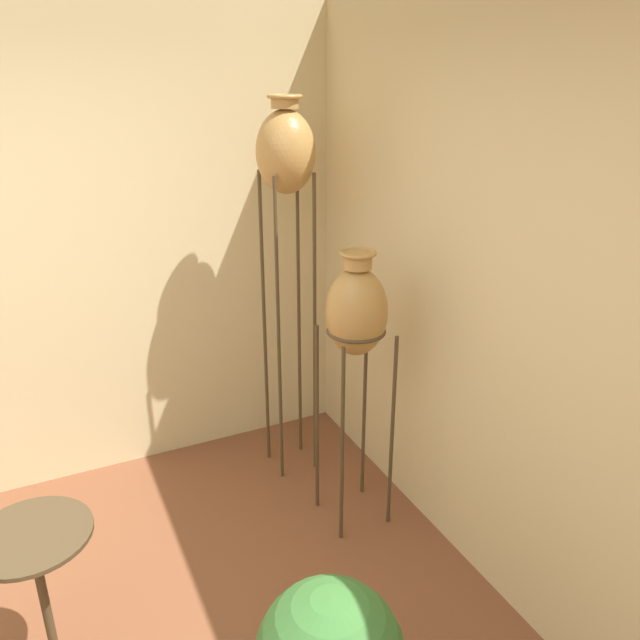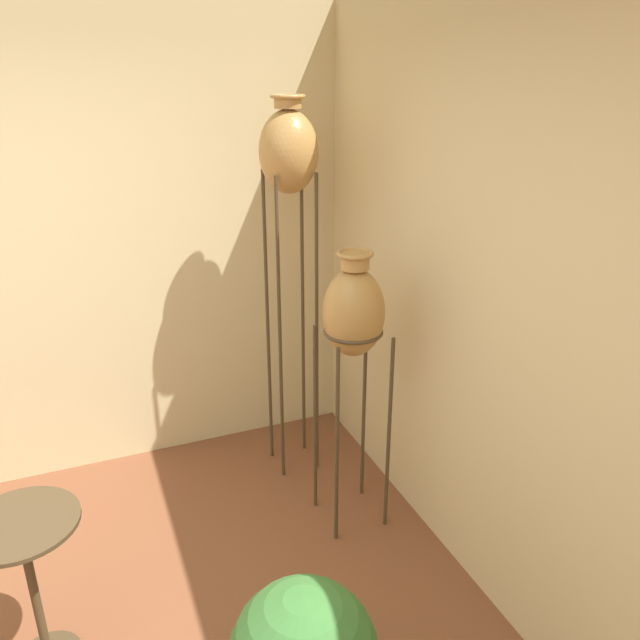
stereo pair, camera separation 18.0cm
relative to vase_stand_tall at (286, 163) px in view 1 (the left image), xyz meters
The scene contains 4 objects.
wall_right 1.70m from the vase_stand_tall, 72.36° to the right, with size 0.06×8.02×2.70m.
vase_stand_tall is the anchor object (origin of this frame).
vase_stand_medium 0.90m from the vase_stand_tall, 79.77° to the right, with size 0.31×0.31×1.51m.
side_table 2.19m from the vase_stand_tall, 146.51° to the right, with size 0.44×0.44×0.72m.
Camera 1 is at (0.26, -1.53, 2.30)m, focal length 35.00 mm.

